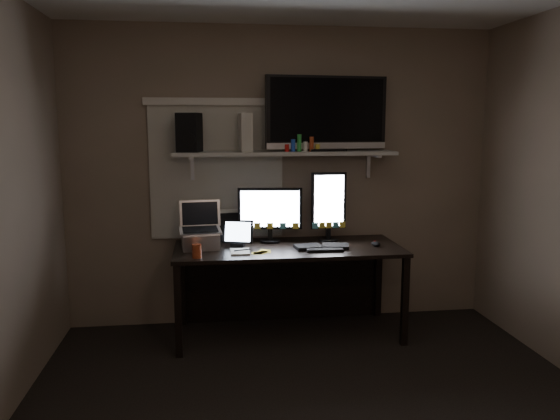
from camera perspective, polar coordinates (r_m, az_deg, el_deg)
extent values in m
plane|color=#675B4A|center=(4.65, 0.20, 3.43)|extent=(3.60, 0.00, 3.60)
cube|color=beige|center=(4.59, -6.62, 3.92)|extent=(1.10, 0.02, 1.10)
cube|color=black|center=(4.37, 0.86, -4.05)|extent=(1.80, 0.75, 0.03)
cube|color=black|center=(4.80, 0.22, -7.35)|extent=(1.80, 0.02, 0.70)
cube|color=black|center=(4.11, -10.60, -10.36)|extent=(0.05, 0.05, 0.70)
cube|color=black|center=(4.36, 12.91, -9.28)|extent=(0.05, 0.05, 0.70)
cube|color=black|center=(4.74, -10.18, -7.69)|extent=(0.05, 0.05, 0.70)
cube|color=black|center=(4.97, 10.21, -6.93)|extent=(0.05, 0.05, 0.70)
cube|color=#A4A5A0|center=(4.46, 0.50, 5.96)|extent=(1.80, 0.35, 0.03)
cube|color=black|center=(4.49, -1.05, -0.48)|extent=(0.53, 0.12, 0.46)
cube|color=black|center=(4.53, 5.09, 0.37)|extent=(0.30, 0.07, 0.59)
cube|color=black|center=(4.32, 4.40, -3.82)|extent=(0.44, 0.19, 0.03)
ellipsoid|color=black|center=(4.45, 9.98, -3.49)|extent=(0.07, 0.11, 0.04)
cube|color=white|center=(4.18, -4.20, -4.37)|extent=(0.15, 0.20, 0.01)
cube|color=black|center=(4.36, -4.44, -2.43)|extent=(0.27, 0.17, 0.22)
cube|color=black|center=(4.59, -5.71, -1.64)|extent=(0.21, 0.12, 0.25)
cube|color=silver|center=(4.31, -8.35, -1.67)|extent=(0.35, 0.29, 0.36)
cylinder|color=#98381B|center=(4.04, -8.68, -4.26)|extent=(0.08, 0.08, 0.10)
cube|color=black|center=(4.50, 4.87, 9.99)|extent=(1.02, 0.27, 0.60)
cube|color=beige|center=(4.44, -3.64, 8.09)|extent=(0.10, 0.26, 0.30)
cube|color=black|center=(4.40, -9.46, 7.99)|extent=(0.21, 0.24, 0.31)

